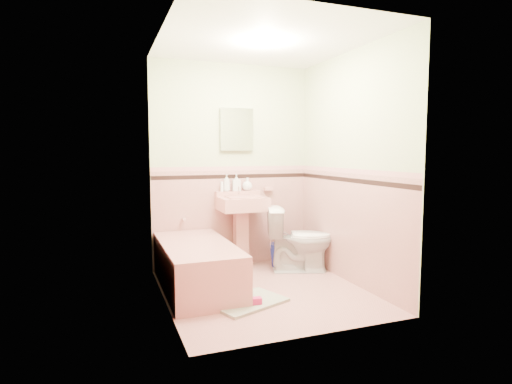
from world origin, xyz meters
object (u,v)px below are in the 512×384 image
object	(u,v)px
soap_bottle_left	(227,183)
bucket	(281,255)
shoe	(254,301)
toilet	(300,239)
bathtub	(197,267)
medicine_cabinet	(237,129)
soap_bottle_right	(247,184)
sink	(242,233)
soap_bottle_mid	(236,182)

from	to	relation	value
soap_bottle_left	bucket	distance (m)	1.13
soap_bottle_left	shoe	size ratio (longest dim) A/B	1.41
bucket	toilet	bearing A→B (deg)	-63.72
bucket	soap_bottle_left	bearing A→B (deg)	158.53
bathtub	medicine_cabinet	xyz separation A→B (m)	(0.68, 0.74, 1.47)
soap_bottle_left	toilet	xyz separation A→B (m)	(0.75, -0.50, -0.66)
medicine_cabinet	soap_bottle_right	distance (m)	0.69
bathtub	bucket	bearing A→B (deg)	21.62
sink	shoe	distance (m)	1.33
medicine_cabinet	soap_bottle_mid	bearing A→B (deg)	-118.38
sink	bucket	distance (m)	0.57
soap_bottle_left	toilet	world-z (taller)	soap_bottle_left
toilet	bucket	world-z (taller)	toilet
soap_bottle_mid	soap_bottle_left	bearing A→B (deg)	180.00
bucket	soap_bottle_mid	bearing A→B (deg)	153.82
toilet	shoe	distance (m)	1.34
medicine_cabinet	soap_bottle_left	bearing A→B (deg)	-168.07
medicine_cabinet	bucket	distance (m)	1.65
soap_bottle_left	shoe	bearing A→B (deg)	-96.67
sink	soap_bottle_left	size ratio (longest dim) A/B	4.22
medicine_cabinet	soap_bottle_left	distance (m)	0.67
soap_bottle_right	toilet	xyz separation A→B (m)	(0.49, -0.50, -0.64)
soap_bottle_left	bucket	xyz separation A→B (m)	(0.63, -0.25, -0.90)
bucket	shoe	bearing A→B (deg)	-124.17
medicine_cabinet	bucket	bearing A→B (deg)	-29.66
sink	bucket	xyz separation A→B (m)	(0.49, -0.07, -0.30)
bucket	bathtub	bearing A→B (deg)	-158.38
sink	soap_bottle_mid	distance (m)	0.63
soap_bottle_left	toilet	distance (m)	1.12
soap_bottle_left	soap_bottle_mid	world-z (taller)	soap_bottle_mid
bathtub	soap_bottle_right	bearing A→B (deg)	41.35
soap_bottle_mid	shoe	bearing A→B (deg)	-101.62
soap_bottle_mid	soap_bottle_right	xyz separation A→B (m)	(0.14, 0.00, -0.03)
shoe	soap_bottle_right	bearing A→B (deg)	77.61
medicine_cabinet	bucket	size ratio (longest dim) A/B	1.79
medicine_cabinet	toilet	distance (m)	1.54
soap_bottle_left	toilet	size ratio (longest dim) A/B	0.27
sink	toilet	world-z (taller)	sink
soap_bottle_left	soap_bottle_right	distance (m)	0.27
soap_bottle_mid	sink	bearing A→B (deg)	-84.85
sink	soap_bottle_right	bearing A→B (deg)	54.86
medicine_cabinet	soap_bottle_right	world-z (taller)	medicine_cabinet
soap_bottle_right	bucket	bearing A→B (deg)	-34.47
sink	soap_bottle_right	distance (m)	0.62
toilet	shoe	size ratio (longest dim) A/B	5.24
soap_bottle_mid	bucket	size ratio (longest dim) A/B	0.73
sink	soap_bottle_mid	xyz separation A→B (m)	(-0.02, 0.18, 0.61)
bathtub	soap_bottle_left	xyz separation A→B (m)	(0.54, 0.71, 0.82)
soap_bottle_right	shoe	size ratio (longest dim) A/B	1.09
medicine_cabinet	soap_bottle_mid	distance (m)	0.65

